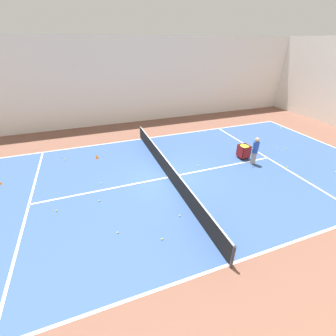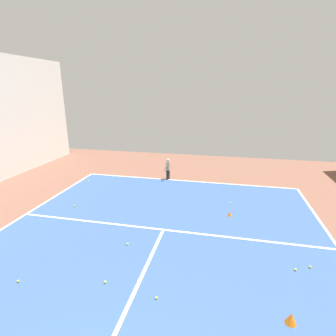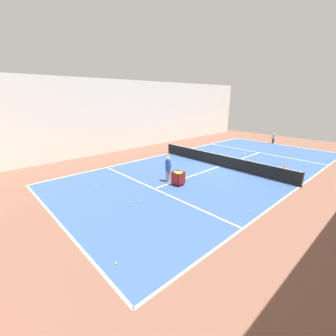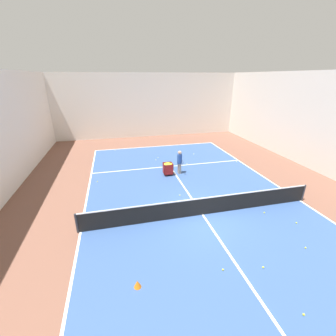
{
  "view_description": "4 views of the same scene",
  "coord_description": "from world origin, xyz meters",
  "views": [
    {
      "loc": [
        9.81,
        -3.63,
        6.54
      ],
      "look_at": [
        0.0,
        0.0,
        0.59
      ],
      "focal_mm": 24.0,
      "sensor_mm": 36.0,
      "label": 1
    },
    {
      "loc": [
        -2.03,
        1.6,
        4.98
      ],
      "look_at": [
        1.07,
        -12.45,
        0.68
      ],
      "focal_mm": 28.0,
      "sensor_mm": 36.0,
      "label": 2
    },
    {
      "loc": [
        -9.81,
        14.75,
        5.34
      ],
      "look_at": [
        0.33,
        5.36,
        0.94
      ],
      "focal_mm": 24.0,
      "sensor_mm": 36.0,
      "label": 3
    },
    {
      "loc": [
        -4.0,
        -8.99,
        6.54
      ],
      "look_at": [
        -0.54,
        5.28,
        0.52
      ],
      "focal_mm": 24.0,
      "sensor_mm": 36.0,
      "label": 4
    }
  ],
  "objects": [
    {
      "name": "line_baseline_near",
      "position": [
        0.0,
        -12.36,
        0.01
      ],
      "size": [
        11.79,
        0.1,
        0.0
      ],
      "primitive_type": "cube",
      "color": "white",
      "rests_on": "ground"
    },
    {
      "name": "line_service_near",
      "position": [
        0.0,
        -6.8,
        0.01
      ],
      "size": [
        11.79,
        0.1,
        0.0
      ],
      "primitive_type": "cube",
      "color": "white",
      "rests_on": "ground"
    },
    {
      "name": "player_near_baseline",
      "position": [
        1.07,
        -12.44,
        0.71
      ],
      "size": [
        0.31,
        0.6,
        1.23
      ],
      "rotation": [
        0.0,
        0.0,
        1.26
      ],
      "color": "black",
      "rests_on": "ground"
    },
    {
      "name": "training_cone_0",
      "position": [
        -3.7,
        -3.47,
        0.14
      ],
      "size": [
        0.25,
        0.25,
        0.27
      ],
      "primitive_type": "cone",
      "color": "orange",
      "rests_on": "ground"
    },
    {
      "name": "training_cone_1",
      "position": [
        -2.4,
        -8.47,
        0.1
      ],
      "size": [
        0.17,
        0.17,
        0.2
      ],
      "primitive_type": "cone",
      "color": "orange",
      "rests_on": "ground"
    },
    {
      "name": "tennis_ball_3",
      "position": [
        3.18,
        -3.27,
        0.04
      ],
      "size": [
        0.07,
        0.07,
        0.07
      ],
      "primitive_type": "sphere",
      "color": "yellow",
      "rests_on": "ground"
    },
    {
      "name": "tennis_ball_6",
      "position": [
        0.95,
        -5.58,
        0.04
      ],
      "size": [
        0.07,
        0.07,
        0.07
      ],
      "primitive_type": "sphere",
      "color": "yellow",
      "rests_on": "ground"
    },
    {
      "name": "tennis_ball_9",
      "position": [
        4.29,
        -11.98,
        0.04
      ],
      "size": [
        0.07,
        0.07,
        0.07
      ],
      "primitive_type": "sphere",
      "color": "yellow",
      "rests_on": "ground"
    },
    {
      "name": "tennis_ball_12",
      "position": [
        -4.24,
        -5.39,
        0.04
      ],
      "size": [
        0.07,
        0.07,
        0.07
      ],
      "primitive_type": "sphere",
      "color": "yellow",
      "rests_on": "ground"
    },
    {
      "name": "tennis_ball_13",
      "position": [
        -2.42,
        -9.7,
        0.04
      ],
      "size": [
        0.07,
        0.07,
        0.07
      ],
      "primitive_type": "sphere",
      "color": "yellow",
      "rests_on": "ground"
    },
    {
      "name": "tennis_ball_14",
      "position": [
        -0.61,
        -3.5,
        0.04
      ],
      "size": [
        0.07,
        0.07,
        0.07
      ],
      "primitive_type": "sphere",
      "color": "yellow",
      "rests_on": "ground"
    },
    {
      "name": "tennis_ball_16",
      "position": [
        5.33,
        -11.01,
        0.04
      ],
      "size": [
        0.07,
        0.07,
        0.07
      ],
      "primitive_type": "sphere",
      "color": "yellow",
      "rests_on": "ground"
    },
    {
      "name": "tennis_ball_17",
      "position": [
        -4.68,
        -5.61,
        0.04
      ],
      "size": [
        0.07,
        0.07,
        0.07
      ],
      "primitive_type": "sphere",
      "color": "yellow",
      "rests_on": "ground"
    },
    {
      "name": "tennis_ball_18",
      "position": [
        0.88,
        -3.75,
        0.04
      ],
      "size": [
        0.07,
        0.07,
        0.07
      ],
      "primitive_type": "sphere",
      "color": "yellow",
      "rests_on": "ground"
    },
    {
      "name": "tennis_ball_19",
      "position": [
        4.34,
        -7.91,
        0.04
      ],
      "size": [
        0.07,
        0.07,
        0.07
      ],
      "primitive_type": "sphere",
      "color": "yellow",
      "rests_on": "ground"
    }
  ]
}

